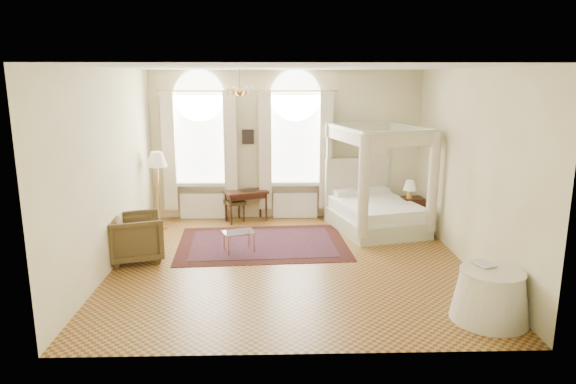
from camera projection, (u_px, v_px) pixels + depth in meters
name	position (u px, v px, depth m)	size (l,w,h in m)	color
ground	(291.00, 263.00, 8.90)	(6.00, 6.00, 0.00)	#A67030
room_walls	(291.00, 150.00, 8.47)	(6.00, 6.00, 6.00)	#FFF5C2
window_left	(201.00, 154.00, 11.32)	(1.62, 0.27, 3.29)	white
window_right	(295.00, 153.00, 11.38)	(1.62, 0.27, 3.29)	white
chandelier	(240.00, 90.00, 9.41)	(0.51, 0.45, 0.50)	#BC853E
wall_pictures	(290.00, 135.00, 11.38)	(2.54, 0.03, 0.39)	black
canopy_bed	(377.00, 207.00, 10.71)	(2.08, 2.34, 2.18)	beige
nightstand	(412.00, 211.00, 11.07)	(0.44, 0.39, 0.62)	#3C1E10
nightstand_lamp	(410.00, 186.00, 10.86)	(0.27, 0.27, 0.39)	#BC853E
writing_desk	(246.00, 195.00, 11.33)	(1.04, 0.79, 0.69)	#3C1E10
laptop	(249.00, 190.00, 11.34)	(0.36, 0.23, 0.03)	black
stool	(235.00, 204.00, 11.42)	(0.53, 0.53, 0.46)	#413C1C
armchair	(136.00, 237.00, 8.96)	(0.88, 0.90, 0.82)	#4B3C20
coffee_table	(239.00, 234.00, 9.40)	(0.66, 0.56, 0.38)	white
floor_lamp	(157.00, 163.00, 10.60)	(0.42, 0.42, 1.65)	#BC853E
oriental_rug	(263.00, 243.00, 9.91)	(3.35, 2.51, 0.01)	#3B140E
side_table	(490.00, 296.00, 6.76)	(1.01, 1.01, 0.69)	white
book	(477.00, 265.00, 6.82)	(0.22, 0.30, 0.03)	black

